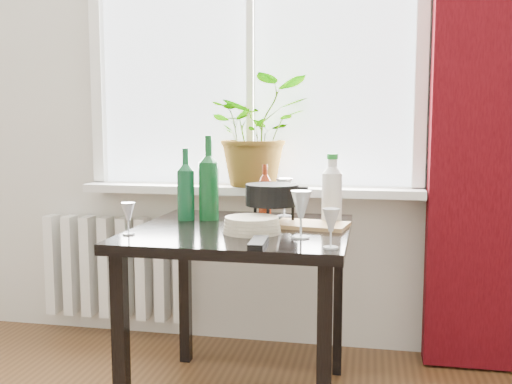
% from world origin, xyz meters
% --- Properties ---
extents(window, '(1.72, 0.08, 1.62)m').
position_xyz_m(window, '(0.00, 2.22, 1.60)').
color(window, white).
rests_on(window, ground).
extents(windowsill, '(1.72, 0.20, 0.04)m').
position_xyz_m(windowsill, '(0.00, 2.15, 0.82)').
color(windowsill, silver).
rests_on(windowsill, ground).
extents(curtain, '(0.50, 0.12, 2.56)m').
position_xyz_m(curtain, '(1.12, 2.12, 1.30)').
color(curtain, '#360409').
rests_on(curtain, ground).
extents(radiator, '(0.80, 0.10, 0.55)m').
position_xyz_m(radiator, '(-0.75, 2.18, 0.38)').
color(radiator, white).
rests_on(radiator, ground).
extents(table, '(0.85, 0.85, 0.74)m').
position_xyz_m(table, '(0.10, 1.55, 0.65)').
color(table, black).
rests_on(table, ground).
extents(potted_plant, '(0.63, 0.60, 0.55)m').
position_xyz_m(potted_plant, '(0.04, 2.16, 1.12)').
color(potted_plant, '#37731E').
rests_on(potted_plant, windowsill).
extents(wine_bottle_left, '(0.10, 0.10, 0.32)m').
position_xyz_m(wine_bottle_left, '(-0.18, 1.69, 0.90)').
color(wine_bottle_left, '#0D4623').
rests_on(wine_bottle_left, table).
extents(wine_bottle_right, '(0.10, 0.10, 0.37)m').
position_xyz_m(wine_bottle_right, '(-0.09, 1.72, 0.93)').
color(wine_bottle_right, '#0D461C').
rests_on(wine_bottle_right, table).
extents(bottle_amber, '(0.07, 0.07, 0.24)m').
position_xyz_m(bottle_amber, '(0.13, 1.87, 0.86)').
color(bottle_amber, maroon).
rests_on(bottle_amber, table).
extents(cleaning_bottle, '(0.09, 0.09, 0.30)m').
position_xyz_m(cleaning_bottle, '(0.45, 1.73, 0.89)').
color(cleaning_bottle, silver).
rests_on(cleaning_bottle, table).
extents(wineglass_front_right, '(0.08, 0.08, 0.18)m').
position_xyz_m(wineglass_front_right, '(0.36, 1.38, 0.83)').
color(wineglass_front_right, silver).
rests_on(wineglass_front_right, table).
extents(wineglass_far_right, '(0.08, 0.08, 0.14)m').
position_xyz_m(wineglass_far_right, '(0.48, 1.22, 0.81)').
color(wineglass_far_right, silver).
rests_on(wineglass_far_right, table).
extents(wineglass_back_center, '(0.10, 0.10, 0.18)m').
position_xyz_m(wineglass_back_center, '(0.23, 1.86, 0.83)').
color(wineglass_back_center, white).
rests_on(wineglass_back_center, table).
extents(wineglass_back_left, '(0.09, 0.09, 0.17)m').
position_xyz_m(wineglass_back_left, '(-0.09, 1.76, 0.82)').
color(wineglass_back_left, silver).
rests_on(wineglass_back_left, table).
extents(wineglass_front_left, '(0.05, 0.05, 0.12)m').
position_xyz_m(wineglass_front_left, '(-0.28, 1.32, 0.80)').
color(wineglass_front_left, silver).
rests_on(wineglass_front_left, table).
extents(plate_stack, '(0.25, 0.25, 0.06)m').
position_xyz_m(plate_stack, '(0.16, 1.44, 0.77)').
color(plate_stack, beige).
rests_on(plate_stack, table).
extents(fondue_pot, '(0.26, 0.23, 0.17)m').
position_xyz_m(fondue_pot, '(0.21, 1.63, 0.83)').
color(fondue_pot, black).
rests_on(fondue_pot, table).
extents(tv_remote, '(0.06, 0.18, 0.02)m').
position_xyz_m(tv_remote, '(0.23, 1.23, 0.75)').
color(tv_remote, black).
rests_on(tv_remote, table).
extents(cutting_board, '(0.32, 0.23, 0.02)m').
position_xyz_m(cutting_board, '(0.37, 1.62, 0.75)').
color(cutting_board, '#AE854E').
rests_on(cutting_board, table).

